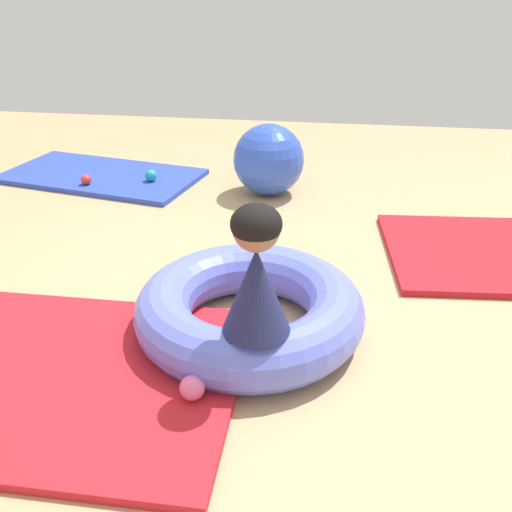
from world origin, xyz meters
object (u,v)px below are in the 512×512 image
(inflatable_cushion, at_px, (250,309))
(play_ball_pink, at_px, (192,388))
(play_ball_teal, at_px, (151,175))
(child_in_navy, at_px, (256,272))
(exercise_ball_large, at_px, (269,160))
(play_ball_red, at_px, (86,180))

(inflatable_cushion, height_order, play_ball_pink, inflatable_cushion)
(play_ball_pink, bearing_deg, play_ball_teal, 111.31)
(inflatable_cushion, xyz_separation_m, child_in_navy, (0.08, -0.35, 0.39))
(child_in_navy, bearing_deg, exercise_ball_large, 128.49)
(child_in_navy, distance_m, play_ball_teal, 2.57)
(inflatable_cushion, relative_size, child_in_navy, 2.00)
(play_ball_red, bearing_deg, play_ball_teal, 17.70)
(play_ball_teal, distance_m, play_ball_red, 0.50)
(child_in_navy, relative_size, play_ball_red, 6.66)
(play_ball_red, xyz_separation_m, exercise_ball_large, (1.40, 0.12, 0.18))
(play_ball_teal, bearing_deg, child_in_navy, -62.42)
(inflatable_cushion, distance_m, exercise_ball_large, 1.88)
(inflatable_cushion, relative_size, play_ball_pink, 10.60)
(child_in_navy, xyz_separation_m, play_ball_pink, (-0.22, -0.19, -0.43))
(exercise_ball_large, bearing_deg, inflatable_cushion, -85.26)
(exercise_ball_large, bearing_deg, play_ball_pink, -89.66)
(play_ball_teal, height_order, play_ball_red, play_ball_teal)
(child_in_navy, relative_size, play_ball_teal, 5.80)
(play_ball_teal, distance_m, exercise_ball_large, 0.95)
(inflatable_cushion, xyz_separation_m, play_ball_teal, (-1.09, 1.89, -0.04))
(play_ball_pink, height_order, exercise_ball_large, exercise_ball_large)
(play_ball_teal, relative_size, exercise_ball_large, 0.17)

